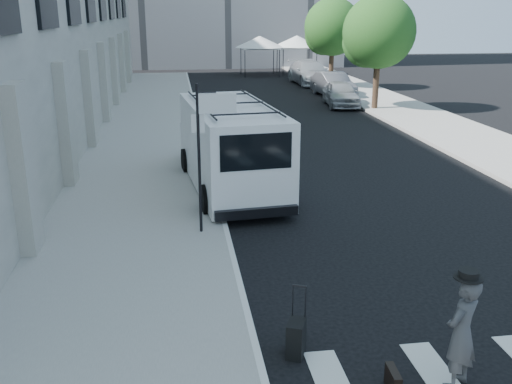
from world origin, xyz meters
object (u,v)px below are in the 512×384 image
object	(u,v)px
businessman	(461,333)
parked_car_c	(310,73)
suitcase	(296,338)
cargo_van	(230,146)
briefcase	(393,381)
parked_car_b	(333,85)
parked_car_a	(341,93)

from	to	relation	value
businessman	parked_car_c	bearing A→B (deg)	-134.17
suitcase	cargo_van	world-z (taller)	cargo_van
briefcase	parked_car_b	size ratio (longest dim) A/B	0.10
suitcase	cargo_van	xyz separation A→B (m)	(-0.15, 8.96, 1.02)
businessman	parked_car_c	xyz separation A→B (m)	(6.04, 34.82, -0.02)
cargo_van	suitcase	bearing A→B (deg)	-94.88
briefcase	suitcase	bearing A→B (deg)	141.31
businessman	suitcase	bearing A→B (deg)	-61.01
businessman	parked_car_b	world-z (taller)	businessman
parked_car_c	parked_car_b	bearing A→B (deg)	-92.86
businessman	cargo_van	world-z (taller)	cargo_van
cargo_van	parked_car_b	bearing A→B (deg)	59.89
parked_car_b	businessman	bearing A→B (deg)	-107.23
businessman	suitcase	size ratio (longest dim) A/B	1.51
businessman	briefcase	distance (m)	1.17
parked_car_b	parked_car_c	bearing A→B (deg)	84.74
briefcase	parked_car_c	size ratio (longest dim) A/B	0.08
suitcase	parked_car_c	xyz separation A→B (m)	(8.18, 33.75, 0.54)
parked_car_a	cargo_van	bearing A→B (deg)	-112.03
cargo_van	parked_car_a	bearing A→B (deg)	56.42
briefcase	parked_car_b	distance (m)	29.34
parked_car_b	parked_car_c	world-z (taller)	parked_car_c
parked_car_a	parked_car_c	world-z (taller)	parked_car_c
suitcase	cargo_van	size ratio (longest dim) A/B	0.16
briefcase	cargo_van	distance (m)	10.19
cargo_van	parked_car_c	bearing A→B (deg)	65.61
suitcase	businessman	bearing A→B (deg)	-3.67
suitcase	parked_car_a	bearing A→B (deg)	95.22
briefcase	parked_car_c	distance (m)	35.52
businessman	parked_car_a	xyz separation A→B (m)	(5.45, 24.73, -0.14)
cargo_van	briefcase	bearing A→B (deg)	-88.28
parked_car_a	parked_car_b	xyz separation A→B (m)	(0.59, 3.76, 0.03)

